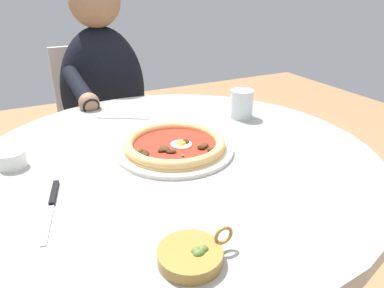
% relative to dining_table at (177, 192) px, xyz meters
% --- Properties ---
extents(dining_table, '(1.01, 1.01, 0.75)m').
position_rel_dining_table_xyz_m(dining_table, '(0.00, 0.00, 0.00)').
color(dining_table, '#999993').
rests_on(dining_table, ground).
extents(pizza_on_plate, '(0.30, 0.30, 0.03)m').
position_rel_dining_table_xyz_m(pizza_on_plate, '(0.00, -0.01, 0.13)').
color(pizza_on_plate, white).
rests_on(pizza_on_plate, dining_table).
extents(water_glass, '(0.07, 0.07, 0.09)m').
position_rel_dining_table_xyz_m(water_glass, '(-0.29, -0.14, 0.16)').
color(water_glass, silver).
rests_on(water_glass, dining_table).
extents(steak_knife, '(0.06, 0.20, 0.01)m').
position_rel_dining_table_xyz_m(steak_knife, '(0.31, 0.09, 0.12)').
color(steak_knife, silver).
rests_on(steak_knife, dining_table).
extents(ramekin_capers, '(0.06, 0.06, 0.04)m').
position_rel_dining_table_xyz_m(ramekin_capers, '(0.37, -0.10, 0.14)').
color(ramekin_capers, white).
rests_on(ramekin_capers, dining_table).
extents(olive_pan, '(0.13, 0.10, 0.05)m').
position_rel_dining_table_xyz_m(olive_pan, '(0.14, 0.36, 0.13)').
color(olive_pan, olive).
rests_on(olive_pan, dining_table).
extents(fork_utensil, '(0.15, 0.09, 0.00)m').
position_rel_dining_table_xyz_m(fork_utensil, '(0.05, -0.30, 0.12)').
color(fork_utensil, '#BCBCC1').
rests_on(fork_utensil, dining_table).
extents(diner_person, '(0.36, 0.49, 1.17)m').
position_rel_dining_table_xyz_m(diner_person, '(-0.00, -0.75, -0.11)').
color(diner_person, '#282833').
rests_on(diner_person, ground).
extents(cafe_chair_diner, '(0.40, 0.40, 0.88)m').
position_rel_dining_table_xyz_m(cafe_chair_diner, '(-0.00, -0.89, -0.11)').
color(cafe_chair_diner, beige).
rests_on(cafe_chair_diner, ground).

